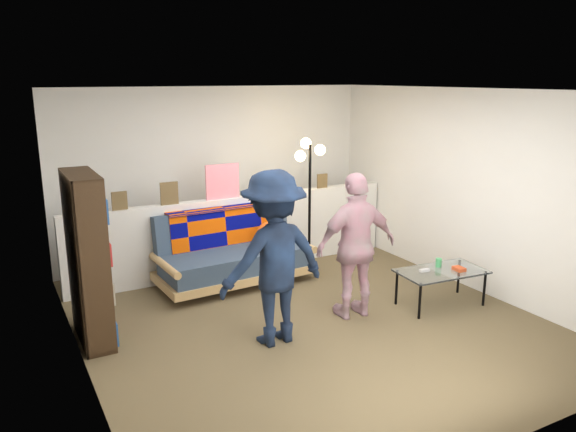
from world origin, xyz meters
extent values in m
plane|color=brown|center=(0.00, 0.00, 0.00)|extent=(5.00, 5.00, 0.00)
cube|color=silver|center=(0.00, 2.50, 1.20)|extent=(4.50, 0.10, 2.40)
cube|color=silver|center=(-2.25, 0.00, 1.20)|extent=(0.10, 5.00, 2.40)
cube|color=silver|center=(2.25, 0.00, 1.20)|extent=(0.10, 5.00, 2.40)
cube|color=white|center=(0.00, 0.00, 2.40)|extent=(4.50, 5.00, 0.10)
cube|color=silver|center=(0.00, 1.80, 0.50)|extent=(4.45, 0.15, 1.00)
cube|color=brown|center=(-1.50, 1.78, 1.11)|extent=(0.18, 0.02, 0.22)
cube|color=brown|center=(-0.90, 1.78, 1.14)|extent=(0.22, 0.02, 0.28)
cube|color=white|center=(-0.20, 1.78, 1.23)|extent=(0.45, 0.02, 0.45)
cube|color=brown|center=(0.50, 1.78, 1.13)|extent=(0.20, 0.02, 0.26)
cube|color=brown|center=(1.30, 1.78, 1.10)|extent=(0.16, 0.02, 0.20)
cube|color=tan|center=(-0.24, 1.33, 0.15)|extent=(1.96, 0.95, 0.10)
cube|color=#32445A|center=(-0.24, 1.28, 0.32)|extent=(1.85, 0.80, 0.24)
cube|color=#32445A|center=(-0.26, 1.66, 0.62)|extent=(1.82, 0.33, 0.57)
cylinder|color=tan|center=(-1.15, 1.29, 0.40)|extent=(0.13, 0.86, 0.09)
cylinder|color=tan|center=(0.67, 1.38, 0.40)|extent=(0.13, 0.86, 0.09)
cube|color=#040A6F|center=(-0.25, 1.58, 0.62)|extent=(1.46, 0.18, 0.52)
cube|color=#040A6F|center=(-0.26, 1.71, 0.91)|extent=(1.47, 0.33, 0.03)
sphere|color=#F55015|center=(0.22, 1.31, 0.59)|extent=(0.30, 0.30, 0.30)
cube|color=black|center=(-2.21, 0.60, 0.83)|extent=(0.02, 0.83, 1.66)
cube|color=black|center=(-2.08, 0.19, 0.83)|extent=(0.28, 0.02, 1.66)
cube|color=black|center=(-2.08, 1.00, 0.83)|extent=(0.28, 0.02, 1.66)
cube|color=black|center=(-2.08, 0.60, 1.66)|extent=(0.28, 0.83, 0.02)
cube|color=black|center=(-2.08, 0.60, 0.02)|extent=(0.28, 0.83, 0.04)
cube|color=black|center=(-2.08, 0.60, 0.44)|extent=(0.28, 0.80, 0.02)
cube|color=black|center=(-2.08, 0.60, 0.83)|extent=(0.28, 0.80, 0.02)
cube|color=black|center=(-2.08, 0.60, 1.22)|extent=(0.28, 0.80, 0.02)
cube|color=#AF2B23|center=(-2.06, 0.60, 0.18)|extent=(0.20, 0.78, 0.28)
cube|color=blue|center=(-2.06, 0.60, 0.59)|extent=(0.20, 0.78, 0.26)
cube|color=#C18B2D|center=(-2.06, 0.60, 0.98)|extent=(0.20, 0.78, 0.28)
cube|color=#328946|center=(-2.06, 0.60, 1.37)|extent=(0.20, 0.78, 0.26)
cylinder|color=black|center=(1.07, -0.58, 0.20)|extent=(0.03, 0.03, 0.39)
cylinder|color=black|center=(1.95, -0.65, 0.20)|extent=(0.03, 0.03, 0.39)
cylinder|color=black|center=(1.10, -0.15, 0.20)|extent=(0.03, 0.03, 0.39)
cylinder|color=black|center=(1.99, -0.22, 0.20)|extent=(0.03, 0.03, 0.39)
cube|color=silver|center=(1.53, -0.40, 0.40)|extent=(1.02, 0.62, 0.02)
cube|color=beige|center=(1.34, -0.34, 0.43)|extent=(0.12, 0.06, 0.03)
cube|color=#CE4B24|center=(1.70, -0.49, 0.43)|extent=(0.11, 0.15, 0.04)
cylinder|color=#46AA62|center=(1.59, -0.29, 0.46)|extent=(0.07, 0.07, 0.10)
cylinder|color=black|center=(0.85, 1.37, 0.01)|extent=(0.26, 0.26, 0.03)
cylinder|color=black|center=(0.85, 1.37, 0.84)|extent=(0.04, 0.04, 1.68)
sphere|color=#FFC672|center=(0.73, 1.41, 1.53)|extent=(0.14, 0.14, 0.14)
sphere|color=#FFC672|center=(1.00, 1.36, 1.60)|extent=(0.14, 0.14, 0.14)
sphere|color=#FFC672|center=(0.86, 1.49, 1.68)|extent=(0.14, 0.14, 0.14)
imported|color=black|center=(-0.53, -0.28, 0.85)|extent=(1.13, 0.70, 1.70)
imported|color=pink|center=(0.52, -0.17, 0.79)|extent=(0.95, 0.46, 1.57)
camera|label=1|loc=(-2.84, -4.80, 2.53)|focal=35.00mm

